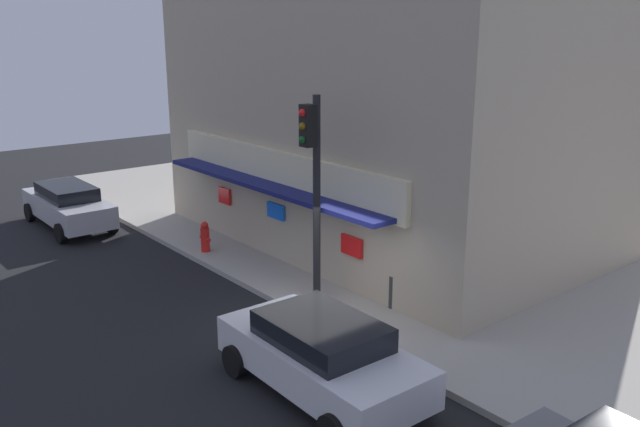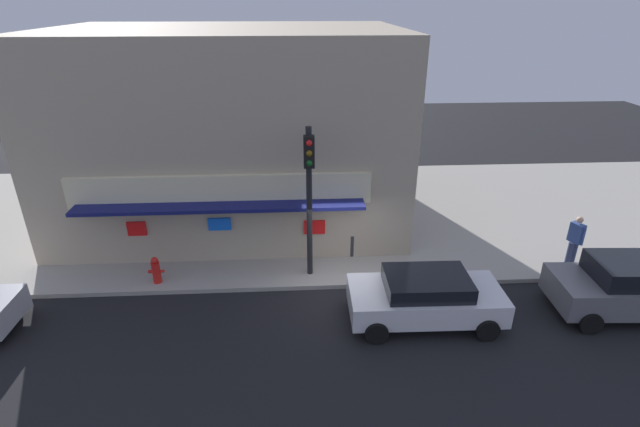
% 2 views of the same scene
% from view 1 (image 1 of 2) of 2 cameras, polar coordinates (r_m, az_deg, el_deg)
% --- Properties ---
extents(ground_plane, '(56.33, 56.33, 0.00)m').
position_cam_1_polar(ground_plane, '(15.30, -0.11, -9.76)').
color(ground_plane, black).
extents(sidewalk, '(37.55, 11.30, 0.15)m').
position_cam_1_polar(sidewalk, '(19.06, 13.23, -4.68)').
color(sidewalk, '#A39E93').
rests_on(sidewalk, ground_plane).
extents(corner_building, '(12.90, 9.45, 7.34)m').
position_cam_1_polar(corner_building, '(20.94, 6.12, 8.03)').
color(corner_building, tan).
rests_on(corner_building, sidewalk).
extents(traffic_light, '(0.32, 0.58, 4.95)m').
position_cam_1_polar(traffic_light, '(15.39, -0.60, 3.50)').
color(traffic_light, black).
rests_on(traffic_light, sidewalk).
extents(fire_hydrant, '(0.50, 0.26, 0.91)m').
position_cam_1_polar(fire_hydrant, '(19.97, -9.78, -1.98)').
color(fire_hydrant, red).
rests_on(fire_hydrant, sidewalk).
extents(trash_can, '(0.49, 0.49, 0.80)m').
position_cam_1_polar(trash_can, '(16.00, 6.64, -6.54)').
color(trash_can, '#2D2D2D').
rests_on(trash_can, sidewalk).
extents(potted_plant_by_doorway, '(0.59, 0.59, 0.97)m').
position_cam_1_polar(potted_plant_by_doorway, '(19.25, -2.66, -2.16)').
color(potted_plant_by_doorway, brown).
rests_on(potted_plant_by_doorway, sidewalk).
extents(parked_car_white, '(4.34, 2.18, 1.47)m').
position_cam_1_polar(parked_car_white, '(12.51, 0.15, -11.91)').
color(parked_car_white, silver).
rests_on(parked_car_white, ground_plane).
extents(parked_car_silver, '(4.54, 1.88, 1.46)m').
position_cam_1_polar(parked_car_silver, '(24.04, -20.70, 0.69)').
color(parked_car_silver, '#B7B7BC').
rests_on(parked_car_silver, ground_plane).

